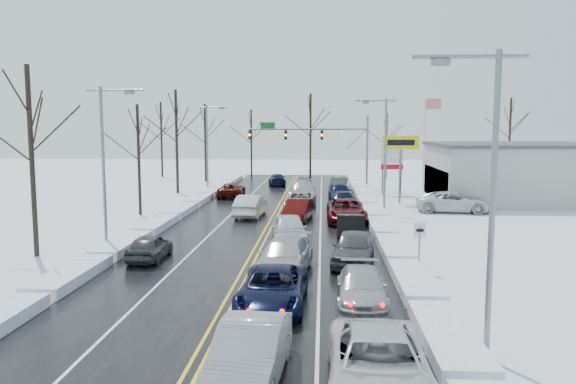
# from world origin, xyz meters

# --- Properties ---
(ground) EXTENTS (160.00, 160.00, 0.00)m
(ground) POSITION_xyz_m (0.00, 0.00, 0.00)
(ground) COLOR silver
(ground) RESTS_ON ground
(road_surface) EXTENTS (14.00, 84.00, 0.01)m
(road_surface) POSITION_xyz_m (0.00, 2.00, 0.01)
(road_surface) COLOR black
(road_surface) RESTS_ON ground
(snow_bank_left) EXTENTS (1.64, 72.00, 0.50)m
(snow_bank_left) POSITION_xyz_m (-7.60, 2.00, 0.00)
(snow_bank_left) COLOR white
(snow_bank_left) RESTS_ON ground
(snow_bank_right) EXTENTS (1.64, 72.00, 0.50)m
(snow_bank_right) POSITION_xyz_m (7.60, 2.00, 0.00)
(snow_bank_right) COLOR white
(snow_bank_right) RESTS_ON ground
(traffic_signal_mast) EXTENTS (13.28, 0.39, 8.00)m
(traffic_signal_mast) POSITION_xyz_m (3.45, 27.99, 5.48)
(traffic_signal_mast) COLOR slate
(traffic_signal_mast) RESTS_ON ground
(tires_plus_sign) EXTENTS (3.20, 0.34, 6.00)m
(tires_plus_sign) POSITION_xyz_m (10.50, 15.99, 4.99)
(tires_plus_sign) COLOR slate
(tires_plus_sign) RESTS_ON ground
(used_vehicles_sign) EXTENTS (2.20, 0.22, 4.65)m
(used_vehicles_sign) POSITION_xyz_m (10.50, 22.00, 3.32)
(used_vehicles_sign) COLOR slate
(used_vehicles_sign) RESTS_ON ground
(speed_limit_sign) EXTENTS (0.55, 0.09, 2.35)m
(speed_limit_sign) POSITION_xyz_m (8.20, -8.00, 1.63)
(speed_limit_sign) COLOR slate
(speed_limit_sign) RESTS_ON ground
(flagpole) EXTENTS (1.87, 1.20, 10.00)m
(flagpole) POSITION_xyz_m (15.17, 30.00, 5.93)
(flagpole) COLOR silver
(flagpole) RESTS_ON ground
(dealership_building) EXTENTS (20.40, 12.40, 5.30)m
(dealership_building) POSITION_xyz_m (23.98, 18.00, 2.66)
(dealership_building) COLOR #ADADA8
(dealership_building) RESTS_ON ground
(streetlight_se) EXTENTS (3.20, 0.25, 9.00)m
(streetlight_se) POSITION_xyz_m (8.30, -18.00, 5.31)
(streetlight_se) COLOR slate
(streetlight_se) RESTS_ON ground
(streetlight_ne) EXTENTS (3.20, 0.25, 9.00)m
(streetlight_ne) POSITION_xyz_m (8.30, 10.00, 5.31)
(streetlight_ne) COLOR slate
(streetlight_ne) RESTS_ON ground
(streetlight_sw) EXTENTS (3.20, 0.25, 9.00)m
(streetlight_sw) POSITION_xyz_m (-8.30, -4.00, 5.31)
(streetlight_sw) COLOR slate
(streetlight_sw) RESTS_ON ground
(streetlight_nw) EXTENTS (3.20, 0.25, 9.00)m
(streetlight_nw) POSITION_xyz_m (-8.30, 24.00, 5.31)
(streetlight_nw) COLOR slate
(streetlight_nw) RESTS_ON ground
(tree_left_b) EXTENTS (4.00, 4.00, 10.00)m
(tree_left_b) POSITION_xyz_m (-11.50, -6.00, 6.99)
(tree_left_b) COLOR #2D231C
(tree_left_b) RESTS_ON ground
(tree_left_c) EXTENTS (3.40, 3.40, 8.50)m
(tree_left_c) POSITION_xyz_m (-10.50, 8.00, 5.94)
(tree_left_c) COLOR #2D231C
(tree_left_c) RESTS_ON ground
(tree_left_d) EXTENTS (4.20, 4.20, 10.50)m
(tree_left_d) POSITION_xyz_m (-11.20, 22.00, 7.33)
(tree_left_d) COLOR #2D231C
(tree_left_d) RESTS_ON ground
(tree_left_e) EXTENTS (3.80, 3.80, 9.50)m
(tree_left_e) POSITION_xyz_m (-10.80, 34.00, 6.64)
(tree_left_e) COLOR #2D231C
(tree_left_e) RESTS_ON ground
(tree_far_a) EXTENTS (4.00, 4.00, 10.00)m
(tree_far_a) POSITION_xyz_m (-18.00, 40.00, 6.99)
(tree_far_a) COLOR #2D231C
(tree_far_a) RESTS_ON ground
(tree_far_b) EXTENTS (3.60, 3.60, 9.00)m
(tree_far_b) POSITION_xyz_m (-6.00, 41.00, 6.29)
(tree_far_b) COLOR #2D231C
(tree_far_b) RESTS_ON ground
(tree_far_c) EXTENTS (4.40, 4.40, 11.00)m
(tree_far_c) POSITION_xyz_m (2.00, 39.00, 7.68)
(tree_far_c) COLOR #2D231C
(tree_far_c) RESTS_ON ground
(tree_far_d) EXTENTS (3.40, 3.40, 8.50)m
(tree_far_d) POSITION_xyz_m (12.00, 40.50, 5.94)
(tree_far_d) COLOR #2D231C
(tree_far_d) RESTS_ON ground
(tree_far_e) EXTENTS (4.20, 4.20, 10.50)m
(tree_far_e) POSITION_xyz_m (28.00, 41.00, 7.33)
(tree_far_e) COLOR #2D231C
(tree_far_e) RESTS_ON ground
(queued_car_1) EXTENTS (2.04, 5.05, 1.63)m
(queued_car_1) POSITION_xyz_m (1.70, -19.94, 0.00)
(queued_car_1) COLOR #9DA0A4
(queued_car_1) RESTS_ON ground
(queued_car_2) EXTENTS (2.58, 5.40, 1.49)m
(queued_car_2) POSITION_xyz_m (1.76, -13.63, 0.00)
(queued_car_2) COLOR black
(queued_car_2) RESTS_ON ground
(queued_car_3) EXTENTS (2.82, 5.71, 1.59)m
(queued_car_3) POSITION_xyz_m (1.86, -8.71, 0.00)
(queued_car_3) COLOR #AAADB3
(queued_car_3) RESTS_ON ground
(queued_car_4) EXTENTS (2.64, 5.18, 1.69)m
(queued_car_4) POSITION_xyz_m (1.69, -1.97, 0.00)
(queued_car_4) COLOR silver
(queued_car_4) RESTS_ON ground
(queued_car_5) EXTENTS (2.24, 4.90, 1.56)m
(queued_car_5) POSITION_xyz_m (1.86, 6.07, 0.00)
(queued_car_5) COLOR #4A0B09
(queued_car_5) RESTS_ON ground
(queued_car_6) EXTENTS (2.75, 5.19, 1.39)m
(queued_car_6) POSITION_xyz_m (1.75, 11.85, 0.00)
(queued_car_6) COLOR #A6AAAE
(queued_car_6) RESTS_ON ground
(queued_car_7) EXTENTS (2.57, 6.00, 1.72)m
(queued_car_7) POSITION_xyz_m (1.77, 17.73, 0.00)
(queued_car_7) COLOR #A9ABB1
(queued_car_7) RESTS_ON ground
(queued_car_8) EXTENTS (1.84, 4.48, 1.52)m
(queued_car_8) POSITION_xyz_m (1.63, 23.74, 0.00)
(queued_car_8) COLOR black
(queued_car_8) RESTS_ON ground
(queued_car_11) EXTENTS (2.02, 4.72, 1.35)m
(queued_car_11) POSITION_xyz_m (5.16, -13.11, 0.00)
(queued_car_11) COLOR #A6A8AE
(queued_car_11) RESTS_ON ground
(queued_car_12) EXTENTS (2.59, 5.06, 1.65)m
(queued_car_12) POSITION_xyz_m (5.17, -6.70, 0.00)
(queued_car_12) COLOR #404245
(queued_car_12) RESTS_ON ground
(queued_car_13) EXTENTS (1.71, 4.72, 1.55)m
(queued_car_13) POSITION_xyz_m (5.31, -1.24, 0.00)
(queued_car_13) COLOR black
(queued_car_13) RESTS_ON ground
(queued_car_14) EXTENTS (2.80, 5.92, 1.63)m
(queued_car_14) POSITION_xyz_m (5.33, 5.64, 0.00)
(queued_car_14) COLOR #4C0A10
(queued_car_14) RESTS_ON ground
(queued_car_15) EXTENTS (2.15, 5.08, 1.46)m
(queued_car_15) POSITION_xyz_m (5.33, 11.61, 0.00)
(queued_car_15) COLOR black
(queued_car_15) RESTS_ON ground
(queued_car_16) EXTENTS (2.19, 4.97, 1.66)m
(queued_car_16) POSITION_xyz_m (5.19, 17.02, 0.00)
(queued_car_16) COLOR black
(queued_car_16) RESTS_ON ground
(queued_car_17) EXTENTS (2.31, 5.17, 1.65)m
(queued_car_17) POSITION_xyz_m (5.33, 22.42, 0.00)
(queued_car_17) COLOR #393B3E
(queued_car_17) RESTS_ON ground
(oncoming_car_0) EXTENTS (2.15, 5.20, 1.67)m
(oncoming_car_0) POSITION_xyz_m (-1.81, 7.65, 0.00)
(oncoming_car_0) COLOR white
(oncoming_car_0) RESTS_ON ground
(oncoming_car_1) EXTENTS (2.42, 5.04, 1.39)m
(oncoming_car_1) POSITION_xyz_m (-5.18, 19.22, 0.00)
(oncoming_car_1) COLOR #520F0B
(oncoming_car_1) RESTS_ON ground
(oncoming_car_2) EXTENTS (2.50, 4.88, 1.35)m
(oncoming_car_2) POSITION_xyz_m (-1.65, 30.11, 0.00)
(oncoming_car_2) COLOR black
(oncoming_car_2) RESTS_ON ground
(oncoming_car_3) EXTENTS (1.63, 4.02, 1.37)m
(oncoming_car_3) POSITION_xyz_m (-5.26, -6.41, 0.00)
(oncoming_car_3) COLOR #3C3E41
(oncoming_car_3) RESTS_ON ground
(parked_car_0) EXTENTS (6.22, 3.40, 1.65)m
(parked_car_0) POSITION_xyz_m (14.12, 10.85, 0.00)
(parked_car_0) COLOR silver
(parked_car_0) RESTS_ON ground
(parked_car_1) EXTENTS (2.23, 5.29, 1.52)m
(parked_car_1) POSITION_xyz_m (17.09, 16.85, 0.00)
(parked_car_1) COLOR #3B3E40
(parked_car_1) RESTS_ON ground
(parked_car_2) EXTENTS (2.20, 4.61, 1.52)m
(parked_car_2) POSITION_xyz_m (15.12, 20.53, 0.00)
(parked_car_2) COLOR black
(parked_car_2) RESTS_ON ground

